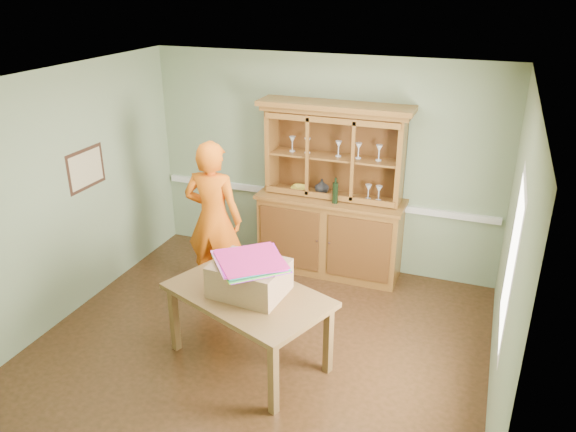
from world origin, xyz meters
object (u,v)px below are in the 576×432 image
at_px(dining_table, 248,301).
at_px(person, 214,219).
at_px(cardboard_box, 249,278).
at_px(china_hutch, 331,216).

bearing_deg(dining_table, person, 151.58).
distance_m(cardboard_box, person, 1.44).
bearing_deg(cardboard_box, person, 130.90).
height_order(china_hutch, dining_table, china_hutch).
bearing_deg(dining_table, china_hutch, 105.81).
height_order(dining_table, person, person).
bearing_deg(china_hutch, dining_table, -95.70).
bearing_deg(china_hutch, cardboard_box, -95.30).
height_order(china_hutch, person, china_hutch).
xyz_separation_m(china_hutch, dining_table, (-0.21, -2.07, -0.09)).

